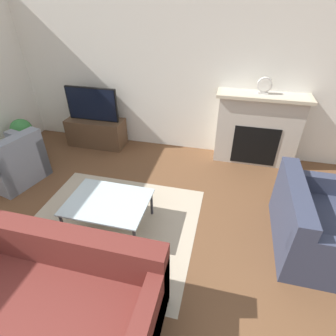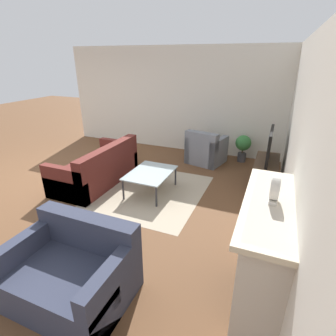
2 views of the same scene
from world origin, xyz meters
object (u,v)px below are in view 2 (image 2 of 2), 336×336
(potted_plant, at_px, (243,145))
(couch_loveseat, at_px, (73,273))
(armchair_by_window, at_px, (206,151))
(coffee_table, at_px, (151,174))
(mantel_clock, at_px, (275,188))
(couch_sectional, at_px, (98,169))
(tv, at_px, (270,146))

(potted_plant, bearing_deg, couch_loveseat, -13.01)
(armchair_by_window, distance_m, potted_plant, 0.94)
(coffee_table, height_order, mantel_clock, mantel_clock)
(couch_sectional, relative_size, potted_plant, 2.82)
(tv, height_order, couch_sectional, tv)
(couch_sectional, bearing_deg, couch_loveseat, 31.25)
(armchair_by_window, height_order, potted_plant, armchair_by_window)
(couch_loveseat, xyz_separation_m, coffee_table, (-2.46, -0.28, 0.09))
(armchair_by_window, xyz_separation_m, mantel_clock, (3.68, 1.55, 1.05))
(tv, xyz_separation_m, couch_loveseat, (3.63, -1.72, -0.55))
(mantel_clock, bearing_deg, couch_sectional, -117.95)
(coffee_table, bearing_deg, armchair_by_window, 163.24)
(couch_loveseat, distance_m, mantel_clock, 2.23)
(mantel_clock, bearing_deg, coffee_table, -130.20)
(couch_sectional, relative_size, mantel_clock, 7.43)
(coffee_table, distance_m, potted_plant, 2.71)
(couch_sectional, xyz_separation_m, couch_loveseat, (2.43, 1.47, 0.00))
(armchair_by_window, relative_size, potted_plant, 1.42)
(coffee_table, bearing_deg, couch_sectional, -88.28)
(couch_loveseat, relative_size, potted_plant, 1.87)
(couch_sectional, height_order, armchair_by_window, same)
(tv, distance_m, armchair_by_window, 1.69)
(mantel_clock, bearing_deg, tv, -177.67)
(coffee_table, bearing_deg, couch_loveseat, 6.52)
(potted_plant, distance_m, mantel_clock, 4.29)
(tv, xyz_separation_m, couch_sectional, (1.21, -3.19, -0.55))
(couch_loveseat, bearing_deg, potted_plant, 76.99)
(couch_sectional, height_order, coffee_table, couch_sectional)
(armchair_by_window, xyz_separation_m, coffee_table, (1.89, -0.57, 0.07))
(tv, height_order, couch_loveseat, tv)
(tv, bearing_deg, couch_sectional, -69.31)
(tv, distance_m, potted_plant, 1.37)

